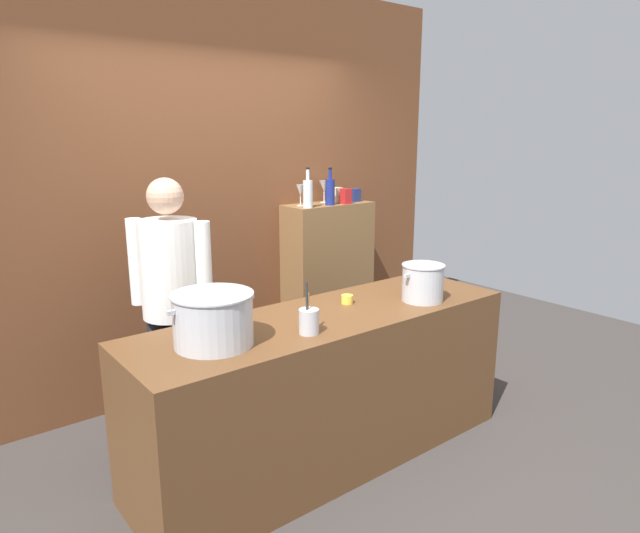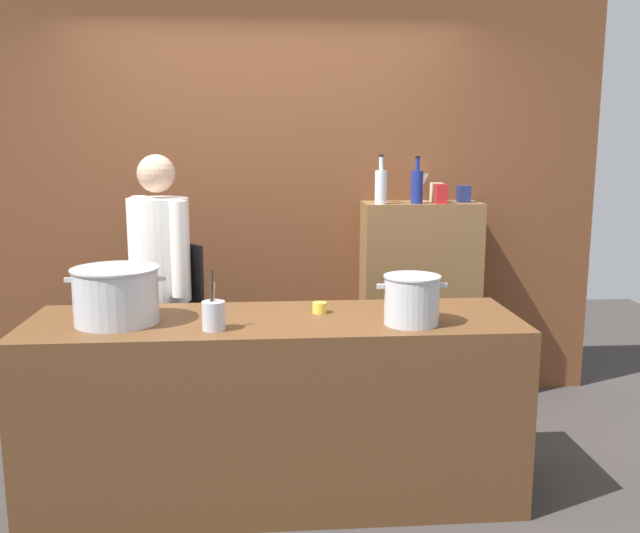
# 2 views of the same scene
# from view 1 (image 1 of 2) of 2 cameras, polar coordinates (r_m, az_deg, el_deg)

# --- Properties ---
(ground_plane) EXTENTS (8.00, 8.00, 0.00)m
(ground_plane) POSITION_cam_1_polar(r_m,az_deg,el_deg) (3.56, 0.71, -18.77)
(ground_plane) COLOR #383330
(brick_back_panel) EXTENTS (4.40, 0.10, 3.00)m
(brick_back_panel) POSITION_cam_1_polar(r_m,az_deg,el_deg) (4.21, -11.41, 7.75)
(brick_back_panel) COLOR brown
(brick_back_panel) RESTS_ON ground_plane
(prep_counter) EXTENTS (2.34, 0.70, 0.90)m
(prep_counter) POSITION_cam_1_polar(r_m,az_deg,el_deg) (3.35, 0.73, -12.24)
(prep_counter) COLOR brown
(prep_counter) RESTS_ON ground_plane
(bar_cabinet) EXTENTS (0.76, 0.32, 1.34)m
(bar_cabinet) POSITION_cam_1_polar(r_m,az_deg,el_deg) (4.71, 0.83, -1.65)
(bar_cabinet) COLOR brown
(bar_cabinet) RESTS_ON ground_plane
(chef) EXTENTS (0.42, 0.46, 1.66)m
(chef) POSITION_cam_1_polar(r_m,az_deg,el_deg) (3.42, -14.93, -2.90)
(chef) COLOR black
(chef) RESTS_ON ground_plane
(stockpot_large) EXTENTS (0.46, 0.40, 0.26)m
(stockpot_large) POSITION_cam_1_polar(r_m,az_deg,el_deg) (2.74, -10.89, -5.33)
(stockpot_large) COLOR #B7BABF
(stockpot_large) RESTS_ON prep_counter
(stockpot_small) EXTENTS (0.32, 0.26, 0.23)m
(stockpot_small) POSITION_cam_1_polar(r_m,az_deg,el_deg) (3.46, 10.48, -1.63)
(stockpot_small) COLOR #B7BABF
(stockpot_small) RESTS_ON prep_counter
(utensil_crock) EXTENTS (0.10, 0.10, 0.27)m
(utensil_crock) POSITION_cam_1_polar(r_m,az_deg,el_deg) (2.86, -1.15, -5.60)
(utensil_crock) COLOR #B7BABF
(utensil_crock) RESTS_ON prep_counter
(butter_jar) EXTENTS (0.07, 0.07, 0.05)m
(butter_jar) POSITION_cam_1_polar(r_m,az_deg,el_deg) (3.37, 2.80, -3.37)
(butter_jar) COLOR yellow
(butter_jar) RESTS_ON prep_counter
(wine_bottle_cobalt) EXTENTS (0.08, 0.08, 0.30)m
(wine_bottle_cobalt) POSITION_cam_1_polar(r_m,az_deg,el_deg) (4.47, 1.03, 7.72)
(wine_bottle_cobalt) COLOR navy
(wine_bottle_cobalt) RESTS_ON bar_cabinet
(wine_bottle_clear) EXTENTS (0.08, 0.08, 0.31)m
(wine_bottle_clear) POSITION_cam_1_polar(r_m,az_deg,el_deg) (4.32, -1.25, 7.55)
(wine_bottle_clear) COLOR silver
(wine_bottle_clear) RESTS_ON bar_cabinet
(wine_glass_short) EXTENTS (0.08, 0.08, 0.18)m
(wine_glass_short) POSITION_cam_1_polar(r_m,az_deg,el_deg) (4.64, 0.42, 8.18)
(wine_glass_short) COLOR silver
(wine_glass_short) RESTS_ON bar_cabinet
(wine_glass_wide) EXTENTS (0.06, 0.06, 0.17)m
(wine_glass_wide) POSITION_cam_1_polar(r_m,az_deg,el_deg) (4.43, -2.02, 7.71)
(wine_glass_wide) COLOR silver
(wine_glass_wide) RESTS_ON bar_cabinet
(spice_tin_red) EXTENTS (0.07, 0.07, 0.12)m
(spice_tin_red) POSITION_cam_1_polar(r_m,az_deg,el_deg) (4.56, 2.64, 7.19)
(spice_tin_red) COLOR red
(spice_tin_red) RESTS_ON bar_cabinet
(spice_tin_navy) EXTENTS (0.08, 0.08, 0.11)m
(spice_tin_navy) POSITION_cam_1_polar(r_m,az_deg,el_deg) (4.73, 3.57, 7.32)
(spice_tin_navy) COLOR navy
(spice_tin_navy) RESTS_ON bar_cabinet
(spice_tin_cream) EXTENTS (0.07, 0.07, 0.12)m
(spice_tin_cream) POSITION_cam_1_polar(r_m,az_deg,el_deg) (4.65, 1.73, 7.33)
(spice_tin_cream) COLOR beige
(spice_tin_cream) RESTS_ON bar_cabinet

